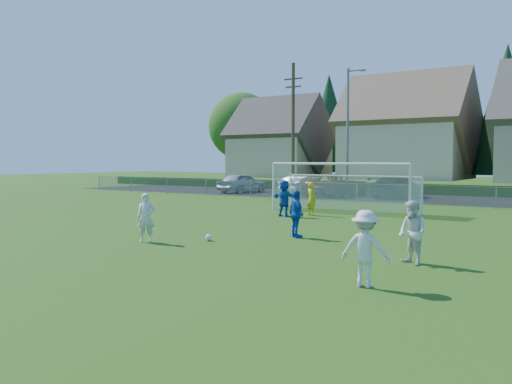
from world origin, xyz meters
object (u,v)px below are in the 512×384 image
goalkeeper (311,199)px  car_c (338,185)px  player_white_b (412,233)px  soccer_goal (346,180)px  car_b (301,185)px  player_blue_a (296,214)px  car_d (397,187)px  player_white_c (365,249)px  car_a (242,183)px  soccer_ball (209,238)px  player_white_a (146,218)px  player_blue_b (284,198)px

goalkeeper → car_c: bearing=-47.5°
player_white_b → soccer_goal: 13.87m
soccer_goal → car_b: bearing=129.2°
player_blue_a → car_d: bearing=-44.5°
player_white_c → car_d: size_ratio=0.31×
player_blue_a → car_d: player_blue_a is taller
car_a → car_b: size_ratio=1.08×
car_c → player_white_c: bearing=123.3°
player_white_c → car_b: bearing=-64.5°
soccer_ball → goalkeeper: size_ratio=0.14×
player_white_c → car_c: size_ratio=0.28×
soccer_ball → soccer_goal: (-0.54, 11.57, 1.52)m
player_white_a → goalkeeper: bearing=50.5°
player_white_b → player_blue_a: (-4.76, 2.44, 0.00)m
player_blue_a → player_white_c: bearing=166.4°
goalkeeper → car_c: (-4.88, 13.03, 0.01)m
soccer_ball → player_white_c: player_white_c is taller
soccer_ball → player_blue_b: player_blue_b is taller
player_white_b → player_white_c: size_ratio=1.01×
player_blue_a → soccer_goal: (-2.52, 9.34, 0.82)m
soccer_ball → car_a: 26.09m
player_white_a → car_a: bearing=81.5°
player_white_b → player_white_c: bearing=-57.7°
soccer_ball → car_d: (-1.85, 22.75, 0.63)m
car_a → soccer_goal: soccer_goal is taller
player_white_b → car_c: bearing=152.6°
soccer_ball → player_blue_a: 3.07m
player_white_a → soccer_ball: bearing=4.4°
soccer_ball → player_white_b: bearing=-1.7°
player_white_b → car_a: bearing=166.6°
player_blue_b → car_c: player_blue_b is taller
car_c → soccer_goal: bearing=124.0°
goalkeeper → car_c: car_c is taller
player_white_a → player_blue_a: 4.97m
goalkeeper → car_d: bearing=-64.9°
soccer_ball → player_white_b: 6.78m
car_b → car_d: car_d is taller
soccer_goal → player_blue_a: bearing=-74.9°
soccer_ball → player_white_a: size_ratio=0.14×
goalkeeper → player_blue_a: bearing=136.5°
car_a → soccer_goal: bearing=147.9°
player_blue_a → goalkeeper: size_ratio=1.02×
player_blue_b → car_d: player_blue_b is taller
player_white_c → player_blue_b: (-8.62, 10.98, 0.05)m
player_white_c → car_d: 27.25m
player_blue_b → player_blue_a: bearing=134.1°
player_blue_b → car_b: (-7.09, 14.09, -0.15)m
player_white_c → goalkeeper: size_ratio=1.01×
player_white_c → soccer_goal: (-7.26, 14.70, 0.83)m
car_c → car_d: (4.15, 0.69, -0.06)m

